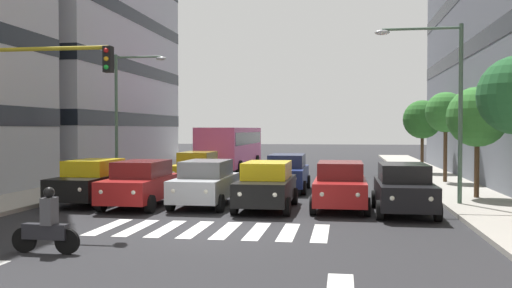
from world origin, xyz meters
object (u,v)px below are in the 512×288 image
object	(u,v)px
car_0	(404,188)
car_1	(340,185)
car_4	(141,183)
street_lamp_right	(125,103)
bus_behind_traffic	(231,145)
street_lamp_left	(445,92)
car_5	(92,181)
traffic_light_gantry	(18,103)
street_tree_1	(477,117)
street_tree_3	(422,120)
motorcycle_with_rider	(47,226)
car_2	(267,185)
car_3	(205,183)
car_row2_1	(197,168)
street_tree_2	(446,113)
car_row2_0	(287,172)

from	to	relation	value
car_0	car_1	world-z (taller)	same
car_4	street_lamp_right	world-z (taller)	street_lamp_right
bus_behind_traffic	street_lamp_left	world-z (taller)	street_lamp_left
car_5	street_lamp_left	xyz separation A→B (m)	(-13.42, -1.13, 3.41)
traffic_light_gantry	street_tree_1	world-z (taller)	traffic_light_gantry
street_lamp_left	street_tree_3	distance (m)	15.10
car_0	traffic_light_gantry	world-z (taller)	traffic_light_gantry
street_lamp_left	car_5	bearing A→B (deg)	4.83
motorcycle_with_rider	street_lamp_right	distance (m)	16.88
car_2	car_3	bearing A→B (deg)	-12.08
car_row2_1	street_tree_1	xyz separation A→B (m)	(-12.89, 4.63, 2.51)
traffic_light_gantry	motorcycle_with_rider	bearing A→B (deg)	129.74
car_2	motorcycle_with_rider	size ratio (longest dim) A/B	2.61
street_tree_2	car_0	bearing A→B (deg)	73.25
street_lamp_left	car_2	bearing A→B (deg)	13.83
car_row2_0	street_tree_2	distance (m)	9.48
car_4	street_lamp_left	xyz separation A→B (m)	(-11.23, -1.68, 3.41)
street_lamp_left	street_tree_2	size ratio (longest dim) A/B	1.42
street_tree_3	car_5	bearing A→B (deg)	47.82
car_0	car_row2_1	distance (m)	12.86
street_tree_3	street_lamp_right	bearing A→B (deg)	28.09
car_1	car_row2_1	world-z (taller)	same
street_tree_3	car_1	bearing A→B (deg)	72.70
car_1	street_lamp_right	world-z (taller)	street_lamp_right
car_row2_0	traffic_light_gantry	size ratio (longest dim) A/B	0.81
car_2	street_lamp_left	xyz separation A→B (m)	(-6.48, -1.59, 3.41)
street_lamp_right	street_tree_1	world-z (taller)	street_lamp_right
car_1	street_tree_1	xyz separation A→B (m)	(-5.45, -3.21, 2.51)
car_1	traffic_light_gantry	world-z (taller)	traffic_light_gantry
street_lamp_left	car_row2_0	bearing A→B (deg)	-34.91
car_3	street_tree_2	distance (m)	14.66
street_lamp_right	street_tree_3	bearing A→B (deg)	-151.91
bus_behind_traffic	street_lamp_right	size ratio (longest dim) A/B	1.57
car_0	street_lamp_left	world-z (taller)	street_lamp_left
car_row2_1	car_4	bearing A→B (deg)	90.30
street_lamp_right	traffic_light_gantry	bearing A→B (deg)	97.91
car_5	car_1	bearing A→B (deg)	179.54
car_0	street_tree_2	size ratio (longest dim) A/B	0.94
car_3	motorcycle_with_rider	size ratio (longest dim) A/B	2.61
car_3	car_row2_1	xyz separation A→B (m)	(2.38, -7.70, 0.00)
car_row2_0	street_tree_1	world-z (taller)	street_tree_1
car_0	street_tree_2	bearing A→B (deg)	-106.75
car_4	street_tree_2	bearing A→B (deg)	-140.70
traffic_light_gantry	street_lamp_left	size ratio (longest dim) A/B	0.82
car_5	motorcycle_with_rider	distance (m)	8.88
car_5	traffic_light_gantry	xyz separation A→B (m)	(-0.07, 5.11, 2.81)
car_2	car_4	bearing A→B (deg)	1.03
street_tree_1	motorcycle_with_rider	bearing A→B (deg)	43.39
traffic_light_gantry	street_tree_3	world-z (taller)	traffic_light_gantry
car_2	car_row2_1	size ratio (longest dim) A/B	1.00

